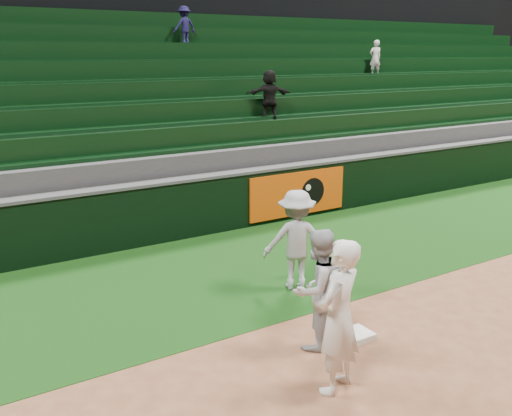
{
  "coord_description": "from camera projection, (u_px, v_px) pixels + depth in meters",
  "views": [
    {
      "loc": [
        -4.56,
        -5.14,
        3.71
      ],
      "look_at": [
        0.15,
        2.3,
        1.3
      ],
      "focal_mm": 40.0,
      "sensor_mm": 36.0,
      "label": 1
    }
  ],
  "objects": [
    {
      "name": "stadium_seating",
      "position": [
        110.0,
        135.0,
        14.39
      ],
      "size": [
        36.0,
        5.95,
        4.97
      ],
      "color": "#333335",
      "rests_on": "ground"
    },
    {
      "name": "first_base",
      "position": [
        357.0,
        335.0,
        7.66
      ],
      "size": [
        0.37,
        0.37,
        0.08
      ],
      "primitive_type": "cube",
      "rotation": [
        0.0,
        0.0,
        -0.01
      ],
      "color": "white",
      "rests_on": "ground"
    },
    {
      "name": "first_baseman",
      "position": [
        338.0,
        317.0,
        6.27
      ],
      "size": [
        0.77,
        0.64,
        1.79
      ],
      "primitive_type": "imported",
      "rotation": [
        0.0,
        0.0,
        3.51
      ],
      "color": "white",
      "rests_on": "ground"
    },
    {
      "name": "baserunner",
      "position": [
        318.0,
        289.0,
        7.25
      ],
      "size": [
        0.83,
        0.68,
        1.6
      ],
      "primitive_type": "imported",
      "rotation": [
        0.0,
        0.0,
        3.24
      ],
      "color": "#AAACB5",
      "rests_on": "ground"
    },
    {
      "name": "field_wall",
      "position": [
        175.0,
        209.0,
        11.61
      ],
      "size": [
        36.0,
        0.45,
        1.25
      ],
      "color": "black",
      "rests_on": "ground"
    },
    {
      "name": "ground",
      "position": [
        340.0,
        343.0,
        7.52
      ],
      "size": [
        70.0,
        70.0,
        0.0
      ],
      "primitive_type": "plane",
      "color": "brown",
      "rests_on": "ground"
    },
    {
      "name": "base_coach",
      "position": [
        296.0,
        240.0,
        9.08
      ],
      "size": [
        1.21,
        1.03,
        1.63
      ],
      "primitive_type": "imported",
      "rotation": [
        0.0,
        0.0,
        2.66
      ],
      "color": "#A0A4AE",
      "rests_on": "foul_grass"
    },
    {
      "name": "foul_grass",
      "position": [
        228.0,
        272.0,
        9.97
      ],
      "size": [
        36.0,
        4.2,
        0.01
      ],
      "primitive_type": "cube",
      "color": "black",
      "rests_on": "ground"
    }
  ]
}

